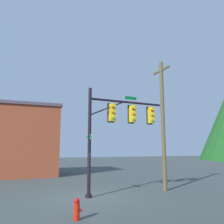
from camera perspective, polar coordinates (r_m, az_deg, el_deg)
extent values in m
plane|color=#404948|center=(14.00, -5.80, -20.25)|extent=(120.00, 120.00, 0.00)
cylinder|color=black|center=(13.74, -5.59, -7.10)|extent=(0.20, 0.20, 6.37)
cylinder|color=black|center=(13.99, -5.79, -19.85)|extent=(0.36, 0.36, 0.20)
cylinder|color=black|center=(15.09, 3.77, 2.43)|extent=(5.13, 0.57, 0.14)
cylinder|color=black|center=(14.38, -1.13, 0.96)|extent=(2.34, 0.27, 1.07)
cube|color=yellow|center=(14.47, -0.01, -0.11)|extent=(0.34, 0.38, 1.10)
cube|color=black|center=(14.65, -0.33, -0.22)|extent=(0.44, 0.07, 1.22)
sphere|color=maroon|center=(14.34, 0.32, 1.34)|extent=(0.22, 0.22, 0.22)
cylinder|color=yellow|center=(14.30, 0.42, 1.58)|extent=(0.24, 0.15, 0.23)
sphere|color=#855607|center=(14.29, 0.32, 0.00)|extent=(0.22, 0.22, 0.22)
cylinder|color=yellow|center=(14.24, 0.42, 0.23)|extent=(0.24, 0.15, 0.23)
sphere|color=#20FF59|center=(14.24, 0.32, -1.35)|extent=(0.22, 0.22, 0.22)
cylinder|color=yellow|center=(14.19, 0.42, -1.12)|extent=(0.24, 0.15, 0.23)
cube|color=yellow|center=(15.15, 5.01, -0.48)|extent=(0.35, 0.39, 1.10)
cube|color=black|center=(15.32, 4.64, -0.58)|extent=(0.44, 0.08, 1.22)
sphere|color=maroon|center=(15.03, 5.38, 0.91)|extent=(0.22, 0.22, 0.22)
cylinder|color=yellow|center=(14.99, 5.49, 1.13)|extent=(0.24, 0.16, 0.23)
sphere|color=#855607|center=(14.97, 5.40, -0.37)|extent=(0.22, 0.22, 0.22)
cylinder|color=yellow|center=(14.93, 5.51, -0.15)|extent=(0.24, 0.16, 0.23)
sphere|color=#20FF59|center=(14.93, 5.42, -1.66)|extent=(0.22, 0.22, 0.22)
cylinder|color=yellow|center=(14.88, 5.53, -1.45)|extent=(0.24, 0.16, 0.23)
cube|color=yellow|center=(15.93, 9.57, -0.80)|extent=(0.34, 0.37, 1.10)
cube|color=black|center=(16.10, 9.19, -0.90)|extent=(0.44, 0.06, 1.22)
sphere|color=maroon|center=(15.82, 9.93, 0.51)|extent=(0.22, 0.22, 0.22)
cylinder|color=yellow|center=(15.77, 10.05, 0.72)|extent=(0.24, 0.15, 0.23)
sphere|color=#855607|center=(15.76, 9.97, -0.71)|extent=(0.22, 0.22, 0.22)
cylinder|color=yellow|center=(15.72, 10.08, -0.50)|extent=(0.24, 0.15, 0.23)
sphere|color=#20FF59|center=(15.72, 10.00, -1.94)|extent=(0.22, 0.22, 0.22)
cylinder|color=yellow|center=(15.68, 10.12, -1.73)|extent=(0.24, 0.15, 0.23)
cube|color=white|center=(15.28, 4.60, 3.45)|extent=(0.94, 0.10, 0.26)
cube|color=#086C32|center=(15.28, 4.60, 3.45)|extent=(0.90, 0.10, 0.22)
cube|color=white|center=(13.75, -5.57, -6.10)|extent=(0.10, 0.94, 0.26)
cube|color=#0A6B38|center=(13.75, -5.57, -6.10)|extent=(0.10, 0.90, 0.22)
cylinder|color=brown|center=(16.27, 12.43, -2.85)|extent=(0.26, 0.26, 8.85)
cube|color=brown|center=(17.09, 12.00, 10.00)|extent=(0.23, 1.80, 0.12)
cylinder|color=red|center=(9.90, -8.72, -23.05)|extent=(0.24, 0.24, 0.65)
sphere|color=red|center=(9.81, -8.66, -20.81)|extent=(0.22, 0.22, 0.22)
cylinder|color=red|center=(9.92, -7.80, -22.84)|extent=(0.12, 0.10, 0.10)
cube|color=#9B4429|center=(26.07, -23.62, -6.69)|extent=(9.12, 5.69, 6.90)
cube|color=#554756|center=(26.42, -23.13, 1.12)|extent=(9.42, 5.99, 0.30)
cube|color=#A5B7C6|center=(29.00, -25.48, -9.91)|extent=(0.90, 0.04, 1.20)
cube|color=#A5B7C6|center=(28.92, -23.05, -7.77)|extent=(0.90, 0.04, 1.20)
cube|color=#A5B7C6|center=(28.91, -21.20, -9.72)|extent=(0.90, 0.04, 1.20)
cube|color=#A5B7C6|center=(29.02, -15.69, -7.34)|extent=(0.90, 0.04, 1.20)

